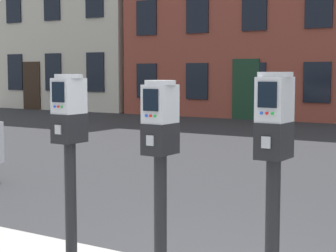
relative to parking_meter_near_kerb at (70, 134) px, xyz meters
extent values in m
cylinder|color=black|center=(0.00, 0.00, -0.54)|extent=(0.09, 0.09, 0.96)
cube|color=black|center=(0.00, 0.00, 0.05)|extent=(0.17, 0.24, 0.22)
cube|color=#A5A8AD|center=(0.00, -0.13, 0.05)|extent=(0.06, 0.01, 0.07)
cube|color=#B7BABF|center=(0.00, 0.00, 0.29)|extent=(0.17, 0.23, 0.27)
cube|color=black|center=(0.00, -0.12, 0.33)|extent=(0.12, 0.01, 0.15)
cylinder|color=blue|center=(-0.04, -0.12, 0.22)|extent=(0.02, 0.01, 0.02)
cylinder|color=red|center=(0.00, -0.12, 0.22)|extent=(0.02, 0.01, 0.02)
cylinder|color=green|center=(0.03, -0.12, 0.22)|extent=(0.02, 0.01, 0.02)
cylinder|color=#B7BABF|center=(0.00, 0.00, 0.45)|extent=(0.22, 0.22, 0.03)
cylinder|color=black|center=(0.83, 0.00, -0.56)|extent=(0.09, 0.09, 0.93)
cube|color=black|center=(0.83, 0.00, 0.02)|extent=(0.17, 0.24, 0.22)
cube|color=#A5A8AD|center=(0.83, -0.13, 0.02)|extent=(0.06, 0.01, 0.07)
cube|color=#B7BABF|center=(0.83, 0.00, 0.26)|extent=(0.17, 0.23, 0.26)
cube|color=black|center=(0.83, -0.12, 0.29)|extent=(0.12, 0.01, 0.15)
cylinder|color=blue|center=(0.79, -0.12, 0.18)|extent=(0.02, 0.01, 0.02)
cylinder|color=red|center=(0.83, -0.12, 0.18)|extent=(0.02, 0.01, 0.02)
cylinder|color=green|center=(0.86, -0.12, 0.18)|extent=(0.02, 0.01, 0.02)
cylinder|color=#B7BABF|center=(0.83, 0.00, 0.40)|extent=(0.22, 0.22, 0.03)
cylinder|color=black|center=(1.66, 0.00, -0.54)|extent=(0.09, 0.09, 0.97)
cube|color=black|center=(1.66, 0.00, 0.06)|extent=(0.17, 0.24, 0.22)
cube|color=#A5A8AD|center=(1.65, -0.13, 0.06)|extent=(0.06, 0.01, 0.07)
cube|color=#B7BABF|center=(1.66, 0.00, 0.31)|extent=(0.17, 0.23, 0.27)
cube|color=black|center=(1.65, -0.12, 0.34)|extent=(0.12, 0.01, 0.15)
cylinder|color=blue|center=(1.62, -0.12, 0.23)|extent=(0.02, 0.01, 0.02)
cylinder|color=red|center=(1.65, -0.12, 0.23)|extent=(0.02, 0.01, 0.02)
cylinder|color=green|center=(1.69, -0.12, 0.23)|extent=(0.02, 0.01, 0.02)
cylinder|color=#B7BABF|center=(1.66, 0.00, 0.46)|extent=(0.22, 0.22, 0.03)
cube|color=black|center=(-16.52, 14.85, 0.48)|extent=(0.90, 0.06, 1.60)
cube|color=black|center=(-14.20, 14.85, 0.48)|extent=(0.90, 0.06, 1.60)
cube|color=black|center=(-11.89, 14.85, 0.48)|extent=(0.90, 0.06, 1.60)
cube|color=black|center=(-16.52, 14.85, 3.47)|extent=(0.90, 0.06, 1.60)
cube|color=black|center=(-14.20, 14.85, 3.47)|extent=(0.90, 0.06, 1.60)
cube|color=black|center=(-15.50, 14.85, -0.11)|extent=(1.00, 0.07, 2.10)
cube|color=black|center=(-9.36, 14.85, 0.15)|extent=(0.90, 0.06, 1.31)
cube|color=black|center=(-7.15, 14.85, 0.15)|extent=(0.90, 0.06, 1.31)
cube|color=black|center=(-4.93, 14.85, 0.15)|extent=(0.90, 0.06, 1.31)
cube|color=black|center=(-2.72, 14.85, 0.15)|extent=(0.90, 0.06, 1.31)
cube|color=black|center=(-9.36, 14.85, 2.54)|extent=(0.90, 0.06, 1.31)
cube|color=black|center=(-7.15, 14.85, 2.54)|extent=(0.90, 0.06, 1.31)
cube|color=black|center=(-4.93, 14.85, 2.54)|extent=(0.90, 0.06, 1.31)
cube|color=black|center=(-2.72, 14.85, 2.54)|extent=(0.90, 0.06, 1.31)
cube|color=#193823|center=(-5.22, 14.85, -0.11)|extent=(1.00, 0.07, 2.10)
camera|label=1|loc=(2.93, -3.26, 0.47)|focal=60.71mm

